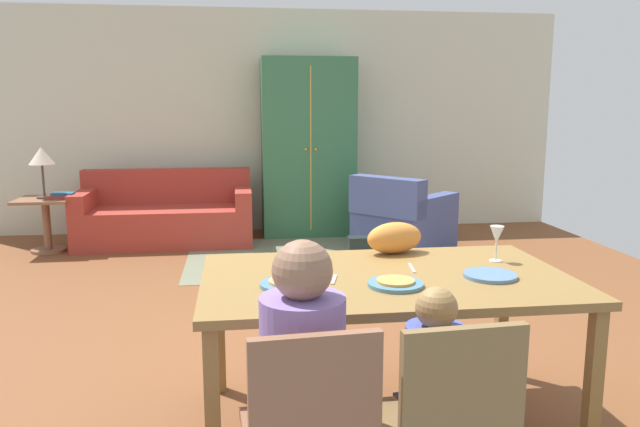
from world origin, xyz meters
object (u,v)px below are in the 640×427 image
(plate_near_child, at_px, (395,284))
(side_table, at_px, (46,217))
(dining_chair_child, at_px, (448,421))
(couch, at_px, (166,217))
(armchair, at_px, (402,221))
(person_child, at_px, (430,413))
(wine_glass, at_px, (497,236))
(cat, at_px, (394,238))
(dining_table, at_px, (386,289))
(table_lamp, at_px, (41,158))
(plate_near_man, at_px, (288,284))
(book_upper, at_px, (63,194))
(person_man, at_px, (301,400))
(plate_near_woman, at_px, (490,275))
(book_lower, at_px, (58,197))
(handbag, at_px, (364,249))
(armoire, at_px, (308,148))

(plate_near_child, bearing_deg, side_table, 123.00)
(dining_chair_child, bearing_deg, couch, 106.30)
(couch, relative_size, armchair, 1.59)
(couch, bearing_deg, person_child, -73.25)
(wine_glass, xyz_separation_m, dining_chair_child, (-0.62, -1.07, -0.40))
(cat, height_order, side_table, cat)
(dining_table, distance_m, wine_glass, 0.68)
(wine_glass, distance_m, person_child, 1.19)
(couch, height_order, table_lamp, table_lamp)
(dining_table, relative_size, side_table, 2.99)
(plate_near_man, bearing_deg, side_table, 118.53)
(dining_chair_child, distance_m, armchair, 4.59)
(cat, bearing_deg, plate_near_child, -118.31)
(cat, xyz_separation_m, side_table, (-2.88, 3.59, -0.47))
(book_upper, bearing_deg, person_man, -66.50)
(dining_table, xyz_separation_m, couch, (-1.50, 4.28, -0.39))
(plate_near_woman, relative_size, book_lower, 1.14)
(dining_chair_child, bearing_deg, plate_near_man, 122.22)
(plate_near_woman, distance_m, armchair, 3.75)
(wine_glass, distance_m, cat, 0.54)
(plate_near_woman, bearing_deg, person_man, -147.46)
(book_upper, height_order, handbag, book_upper)
(armoire, bearing_deg, table_lamp, -168.99)
(armoire, distance_m, handbag, 1.77)
(cat, bearing_deg, armchair, 59.60)
(armoire, relative_size, book_upper, 9.55)
(plate_near_child, distance_m, couch, 4.73)
(plate_near_child, xyz_separation_m, dining_chair_child, (0.01, -0.71, -0.28))
(armoire, bearing_deg, book_lower, -167.48)
(plate_near_woman, bearing_deg, dining_table, 168.16)
(dining_chair_child, distance_m, armoire, 5.49)
(wine_glass, height_order, side_table, wine_glass)
(person_child, relative_size, armoire, 0.44)
(handbag, bearing_deg, book_upper, 163.66)
(couch, relative_size, handbag, 6.00)
(person_man, height_order, couch, person_man)
(plate_near_woman, distance_m, handbag, 3.28)
(person_man, relative_size, cat, 3.47)
(armoire, bearing_deg, handbag, -74.96)
(plate_near_woman, height_order, wine_glass, wine_glass)
(plate_near_woman, height_order, book_lower, plate_near_woman)
(person_man, distance_m, table_lamp, 5.26)
(table_lamp, bearing_deg, cat, -51.31)
(book_lower, bearing_deg, cat, -52.42)
(dining_table, xyz_separation_m, plate_near_child, (-0.00, -0.18, 0.08))
(dining_table, bearing_deg, plate_near_child, -90.00)
(armoire, bearing_deg, side_table, -168.99)
(person_child, xyz_separation_m, armchair, (1.06, 4.30, -0.11))
(armchair, bearing_deg, table_lamp, 173.43)
(person_child, relative_size, handbag, 2.89)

